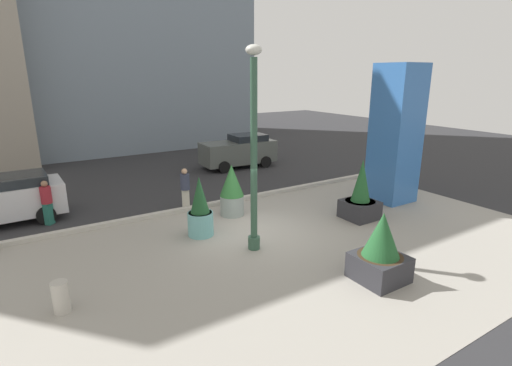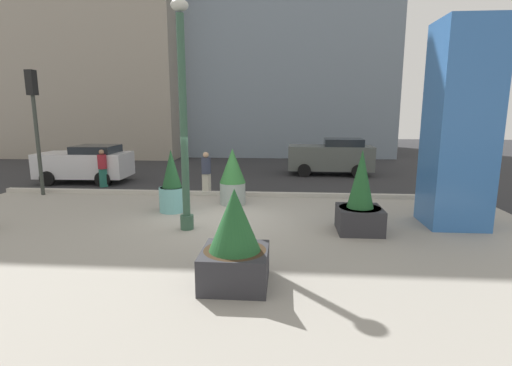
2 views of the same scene
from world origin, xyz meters
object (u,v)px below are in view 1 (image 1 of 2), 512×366
potted_plant_by_pillar (200,211)px  pedestrian_by_curb (47,201)px  pedestrian_on_sidewalk (185,187)px  lamp_post (254,157)px  potted_plant_near_left (232,190)px  art_pillar_blue (396,135)px  potted_plant_curbside (360,197)px  concrete_bollard (61,297)px  potted_plant_near_right (381,251)px  car_curb_east (4,199)px  car_far_lane (239,151)px

potted_plant_by_pillar → pedestrian_by_curb: potted_plant_by_pillar is taller
potted_plant_by_pillar → pedestrian_on_sidewalk: size_ratio=1.21×
lamp_post → potted_plant_near_left: bearing=73.8°
art_pillar_blue → potted_plant_curbside: (-2.70, -0.86, -1.92)m
potted_plant_by_pillar → pedestrian_on_sidewalk: 2.67m
potted_plant_by_pillar → concrete_bollard: bearing=-152.4°
potted_plant_near_right → potted_plant_near_left: bearing=98.3°
car_curb_east → pedestrian_on_sidewalk: car_curb_east is taller
car_curb_east → art_pillar_blue: bearing=-22.1°
potted_plant_near_right → pedestrian_on_sidewalk: potted_plant_near_right is taller
potted_plant_near_right → pedestrian_by_curb: potted_plant_near_right is taller
lamp_post → potted_plant_near_right: lamp_post is taller
lamp_post → car_curb_east: 9.26m
car_far_lane → pedestrian_on_sidewalk: bearing=-136.1°
potted_plant_by_pillar → pedestrian_by_curb: bearing=137.8°
potted_plant_near_right → car_curb_east: bearing=129.5°
potted_plant_curbside → car_curb_east: 12.62m
car_far_lane → pedestrian_on_sidewalk: size_ratio=2.57×
potted_plant_curbside → car_curb_east: (-10.90, 6.37, 0.03)m
lamp_post → potted_plant_by_pillar: 2.85m
lamp_post → potted_plant_near_right: (1.75, -3.24, -2.05)m
pedestrian_on_sidewalk → pedestrian_by_curb: bearing=166.6°
lamp_post → pedestrian_on_sidewalk: size_ratio=3.56×
art_pillar_blue → pedestrian_by_curb: size_ratio=3.47×
pedestrian_by_curb → pedestrian_on_sidewalk: pedestrian_on_sidewalk is taller
lamp_post → potted_plant_by_pillar: size_ratio=2.94×
art_pillar_blue → potted_plant_near_right: (-5.57, -4.24, -1.96)m
car_curb_east → pedestrian_by_curb: bearing=-38.3°
art_pillar_blue → car_curb_east: 14.79m
concrete_bollard → car_far_lane: (10.24, 10.00, 0.55)m
potted_plant_near_left → concrete_bollard: size_ratio=2.57×
car_far_lane → pedestrian_by_curb: car_far_lane is taller
potted_plant_by_pillar → potted_plant_curbside: bearing=-16.7°
potted_plant_near_right → concrete_bollard: potted_plant_near_right is taller
art_pillar_blue → potted_plant_near_right: 7.26m
potted_plant_near_left → concrete_bollard: bearing=-151.1°
concrete_bollard → art_pillar_blue: bearing=6.7°
potted_plant_near_left → car_far_lane: bearing=58.2°
car_far_lane → pedestrian_on_sidewalk: car_far_lane is taller
art_pillar_blue → potted_plant_by_pillar: (-8.24, 0.81, -1.91)m
lamp_post → pedestrian_on_sidewalk: 4.83m
lamp_post → art_pillar_blue: size_ratio=1.06×
art_pillar_blue → concrete_bollard: bearing=-173.3°
potted_plant_near_left → potted_plant_near_right: bearing=-81.7°
potted_plant_curbside → pedestrian_by_curb: potted_plant_curbside is taller
potted_plant_near_right → car_far_lane: 13.15m
potted_plant_curbside → concrete_bollard: bearing=-176.4°
potted_plant_near_left → pedestrian_on_sidewalk: potted_plant_near_left is taller
potted_plant_near_right → car_far_lane: (3.19, 12.75, 0.13)m
potted_plant_near_right → car_curb_east: (-8.03, 9.75, 0.06)m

